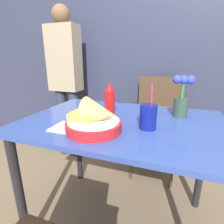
% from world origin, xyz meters
% --- Properties ---
extents(ground_plane, '(12.00, 12.00, 0.00)m').
position_xyz_m(ground_plane, '(0.00, 0.00, 0.00)').
color(ground_plane, '#7A664C').
extents(wall_window, '(7.00, 0.06, 2.60)m').
position_xyz_m(wall_window, '(0.00, 0.99, 1.30)').
color(wall_window, '#2D334C').
rests_on(wall_window, ground_plane).
extents(dining_table, '(1.13, 0.78, 0.75)m').
position_xyz_m(dining_table, '(0.00, 0.00, 0.64)').
color(dining_table, '#334C9E').
rests_on(dining_table, ground_plane).
extents(chair_far_window, '(0.40, 0.40, 0.93)m').
position_xyz_m(chair_far_window, '(0.13, 0.75, 0.55)').
color(chair_far_window, '#473323').
rests_on(chair_far_window, ground_plane).
extents(food_basket, '(0.27, 0.27, 0.17)m').
position_xyz_m(food_basket, '(-0.08, -0.20, 0.81)').
color(food_basket, red).
rests_on(food_basket, dining_table).
extents(ketchup_bottle, '(0.06, 0.06, 0.21)m').
position_xyz_m(ketchup_bottle, '(-0.09, 0.04, 0.85)').
color(ketchup_bottle, red).
rests_on(ketchup_bottle, dining_table).
extents(drink_cup, '(0.08, 0.08, 0.23)m').
position_xyz_m(drink_cup, '(0.15, -0.08, 0.81)').
color(drink_cup, navy).
rests_on(drink_cup, dining_table).
extents(flower_vase, '(0.12, 0.08, 0.25)m').
position_xyz_m(flower_vase, '(0.31, 0.18, 0.87)').
color(flower_vase, '#2D4738').
rests_on(flower_vase, dining_table).
extents(napkin, '(0.17, 0.14, 0.01)m').
position_xyz_m(napkin, '(-0.22, -0.21, 0.76)').
color(napkin, white).
rests_on(napkin, dining_table).
extents(person_standing, '(0.32, 0.18, 1.58)m').
position_xyz_m(person_standing, '(-0.82, 0.68, 0.91)').
color(person_standing, '#2D3347').
rests_on(person_standing, ground_plane).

